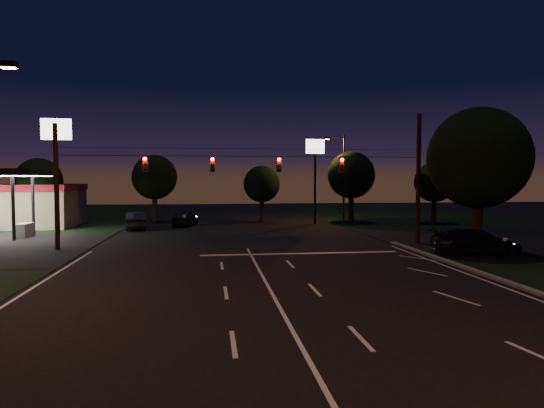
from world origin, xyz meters
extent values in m
plane|color=black|center=(0.00, 0.00, 0.00)|extent=(140.00, 140.00, 0.00)
cube|color=black|center=(20.00, 16.00, 0.00)|extent=(20.00, 16.00, 0.02)
cube|color=silver|center=(0.00, -6.00, 0.01)|extent=(0.14, 40.00, 0.01)
cube|color=silver|center=(3.00, 11.50, 0.01)|extent=(12.00, 0.50, 0.01)
cylinder|color=black|center=(12.00, 15.00, 0.00)|extent=(0.30, 0.30, 9.00)
cylinder|color=black|center=(-12.00, 15.00, 0.00)|extent=(0.28, 0.28, 8.00)
cylinder|color=black|center=(0.00, 15.00, 6.00)|extent=(24.00, 0.03, 0.03)
cylinder|color=black|center=(0.00, 15.00, 6.50)|extent=(24.00, 0.02, 0.02)
cube|color=#3F3307|center=(-6.50, 15.00, 5.45)|extent=(0.32, 0.26, 1.00)
sphere|color=#FF0705|center=(-6.50, 14.84, 5.78)|extent=(0.22, 0.22, 0.22)
sphere|color=black|center=(-6.50, 14.84, 5.45)|extent=(0.20, 0.20, 0.20)
sphere|color=black|center=(-6.50, 14.84, 5.12)|extent=(0.20, 0.20, 0.20)
cube|color=#3F3307|center=(-2.20, 15.00, 5.45)|extent=(0.32, 0.26, 1.00)
sphere|color=#FF0705|center=(-2.20, 14.84, 5.78)|extent=(0.22, 0.22, 0.22)
sphere|color=black|center=(-2.20, 14.84, 5.45)|extent=(0.20, 0.20, 0.20)
sphere|color=black|center=(-2.20, 14.84, 5.12)|extent=(0.20, 0.20, 0.20)
cube|color=#3F3307|center=(2.20, 15.00, 5.45)|extent=(0.32, 0.26, 1.00)
sphere|color=#FF0705|center=(2.20, 14.84, 5.78)|extent=(0.22, 0.22, 0.22)
sphere|color=black|center=(2.20, 14.84, 5.45)|extent=(0.20, 0.20, 0.20)
sphere|color=black|center=(2.20, 14.84, 5.12)|extent=(0.20, 0.20, 0.20)
cube|color=#3F3307|center=(6.50, 15.00, 5.45)|extent=(0.32, 0.26, 1.00)
sphere|color=#FF0705|center=(6.50, 14.84, 5.78)|extent=(0.22, 0.22, 0.22)
sphere|color=black|center=(6.50, 14.84, 5.45)|extent=(0.20, 0.20, 0.20)
sphere|color=black|center=(6.50, 14.84, 5.12)|extent=(0.20, 0.20, 0.20)
cube|color=gray|center=(-16.50, 22.00, 0.55)|extent=(0.80, 2.00, 1.10)
cylinder|color=black|center=(-16.50, 20.00, 2.40)|extent=(0.24, 0.24, 4.80)
cylinder|color=black|center=(-16.50, 24.00, 2.40)|extent=(0.24, 0.24, 4.80)
cylinder|color=black|center=(-14.00, 22.00, 3.75)|extent=(0.24, 0.24, 7.50)
cube|color=white|center=(-14.00, 22.00, 8.30)|extent=(2.20, 0.30, 1.60)
cylinder|color=black|center=(8.00, 30.00, 3.50)|extent=(0.24, 0.24, 7.00)
cube|color=white|center=(8.00, 30.00, 7.70)|extent=(1.80, 0.30, 1.40)
cube|color=black|center=(-9.70, 2.00, 8.70)|extent=(0.60, 0.35, 0.22)
cube|color=orange|center=(-9.70, 2.00, 8.58)|extent=(0.45, 0.25, 0.04)
cylinder|color=black|center=(11.50, 32.00, 4.50)|extent=(0.20, 0.20, 9.00)
cylinder|color=black|center=(10.60, 32.00, 8.80)|extent=(1.80, 0.12, 0.12)
cube|color=black|center=(9.70, 32.00, 8.70)|extent=(0.60, 0.35, 0.22)
cube|color=orange|center=(9.70, 32.00, 8.58)|extent=(0.45, 0.25, 0.04)
cylinder|color=black|center=(13.50, 10.00, 2.00)|extent=(0.60, 0.60, 4.00)
sphere|color=black|center=(13.50, 10.00, 5.76)|extent=(6.00, 6.00, 6.00)
sphere|color=black|center=(14.10, 10.45, 5.58)|extent=(4.50, 4.50, 4.50)
sphere|color=black|center=(12.90, 10.30, 5.62)|extent=(4.20, 4.20, 4.20)
cylinder|color=black|center=(-18.00, 30.00, 1.50)|extent=(0.49, 0.49, 3.00)
sphere|color=black|center=(-18.00, 30.00, 4.32)|extent=(4.20, 4.20, 4.20)
sphere|color=black|center=(-17.58, 30.32, 4.19)|extent=(3.15, 3.15, 3.15)
sphere|color=black|center=(-18.42, 30.21, 4.23)|extent=(2.94, 2.94, 2.94)
cylinder|color=black|center=(-8.00, 34.00, 1.62)|extent=(0.52, 0.52, 3.25)
sphere|color=black|center=(-8.00, 34.00, 4.68)|extent=(4.60, 4.60, 4.60)
sphere|color=black|center=(-7.54, 34.34, 4.54)|extent=(3.45, 3.45, 3.45)
sphere|color=black|center=(-8.46, 34.23, 4.58)|extent=(3.22, 3.22, 3.22)
cylinder|color=black|center=(3.00, 33.00, 1.38)|extent=(0.47, 0.47, 2.75)
sphere|color=black|center=(3.00, 33.00, 3.96)|extent=(3.80, 3.80, 3.80)
sphere|color=black|center=(3.38, 33.28, 3.85)|extent=(2.85, 2.85, 2.85)
sphere|color=black|center=(2.62, 33.19, 3.87)|extent=(2.66, 2.66, 2.66)
cylinder|color=black|center=(12.00, 31.00, 1.70)|extent=(0.53, 0.53, 3.40)
sphere|color=black|center=(12.00, 31.00, 4.90)|extent=(4.80, 4.80, 4.80)
sphere|color=black|center=(12.48, 31.36, 4.75)|extent=(3.60, 3.60, 3.60)
sphere|color=black|center=(11.52, 31.24, 4.79)|extent=(3.36, 3.36, 3.36)
cylinder|color=black|center=(20.00, 29.00, 1.45)|extent=(0.48, 0.48, 2.90)
sphere|color=black|center=(20.00, 29.00, 4.18)|extent=(4.00, 4.00, 4.00)
sphere|color=black|center=(20.40, 29.30, 4.06)|extent=(3.00, 3.00, 3.00)
sphere|color=black|center=(19.60, 29.20, 4.09)|extent=(2.80, 2.80, 2.80)
imported|color=black|center=(-4.75, 29.98, 0.73)|extent=(2.64, 4.58, 1.47)
imported|color=black|center=(-8.93, 27.17, 0.78)|extent=(2.40, 4.92, 1.55)
imported|color=black|center=(13.45, 10.00, 0.76)|extent=(5.49, 2.79, 1.53)
camera|label=1|loc=(-2.44, -17.07, 4.52)|focal=32.00mm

